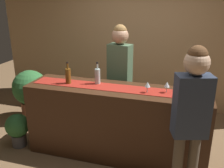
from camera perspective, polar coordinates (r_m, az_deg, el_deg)
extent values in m
plane|color=brown|center=(3.69, 0.84, -15.64)|extent=(10.00, 10.00, 0.00)
cube|color=tan|center=(4.93, 7.06, 11.45)|extent=(6.00, 0.12, 2.90)
cube|color=#3D2314|center=(3.43, 0.88, -8.79)|extent=(2.39, 0.60, 1.00)
cube|color=maroon|center=(3.22, 0.93, -0.88)|extent=(2.27, 0.28, 0.01)
cylinder|color=#194723|center=(3.14, 19.34, -0.57)|extent=(0.07, 0.07, 0.21)
cylinder|color=#194723|center=(3.10, 19.63, 1.90)|extent=(0.03, 0.03, 0.08)
cylinder|color=black|center=(3.09, 19.73, 2.73)|extent=(0.03, 0.03, 0.02)
cylinder|color=brown|center=(3.40, -10.01, 1.75)|extent=(0.07, 0.07, 0.21)
cylinder|color=brown|center=(3.36, -10.15, 4.06)|extent=(0.03, 0.03, 0.08)
cylinder|color=black|center=(3.35, -10.20, 4.83)|extent=(0.03, 0.03, 0.02)
cylinder|color=#B2C6C1|center=(3.35, -3.35, 1.71)|extent=(0.07, 0.07, 0.21)
cylinder|color=#B2C6C1|center=(3.31, -3.40, 4.07)|extent=(0.03, 0.03, 0.08)
cylinder|color=black|center=(3.29, -3.41, 4.85)|extent=(0.03, 0.03, 0.02)
cylinder|color=silver|center=(3.09, 8.03, -1.99)|extent=(0.06, 0.06, 0.00)
cylinder|color=silver|center=(3.08, 8.07, -1.30)|extent=(0.01, 0.01, 0.08)
cone|color=silver|center=(3.06, 8.13, -0.08)|extent=(0.07, 0.07, 0.06)
cylinder|color=silver|center=(3.13, 12.32, -1.96)|extent=(0.06, 0.06, 0.00)
cylinder|color=silver|center=(3.12, 12.37, -1.29)|extent=(0.01, 0.01, 0.08)
cone|color=silver|center=(3.10, 12.46, -0.08)|extent=(0.07, 0.07, 0.06)
cylinder|color=#26262B|center=(3.96, 2.73, -6.20)|extent=(0.11, 0.11, 0.82)
cylinder|color=#26262B|center=(4.03, 0.66, -5.75)|extent=(0.11, 0.11, 0.82)
cube|color=#4C6B4C|center=(3.74, 1.80, 4.20)|extent=(0.37, 0.26, 0.65)
sphere|color=tan|center=(3.65, 1.87, 10.97)|extent=(0.24, 0.24, 0.24)
sphere|color=olive|center=(3.64, 1.88, 12.02)|extent=(0.19, 0.19, 0.19)
cylinder|color=brown|center=(2.88, 14.67, -18.01)|extent=(0.11, 0.11, 0.80)
cylinder|color=brown|center=(2.93, 17.84, -17.71)|extent=(0.11, 0.11, 0.80)
cube|color=#2D384C|center=(2.54, 17.78, -4.86)|extent=(0.38, 0.29, 0.63)
sphere|color=#DBAD89|center=(2.41, 18.84, 4.67)|extent=(0.24, 0.24, 0.24)
sphere|color=brown|center=(2.39, 19.01, 6.19)|extent=(0.19, 0.19, 0.19)
cylinder|color=brown|center=(4.81, -17.69, -5.56)|extent=(0.38, 0.38, 0.33)
sphere|color=#2D6633|center=(4.65, -18.22, -0.76)|extent=(0.62, 0.62, 0.62)
cylinder|color=#4C4C51|center=(4.06, -20.43, -11.87)|extent=(0.21, 0.21, 0.19)
sphere|color=#2D6633|center=(3.95, -20.84, -8.87)|extent=(0.35, 0.35, 0.35)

